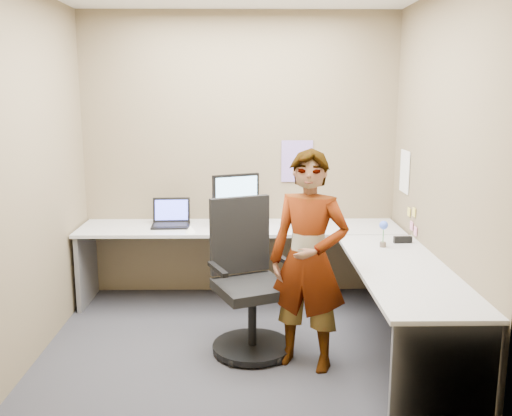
{
  "coord_description": "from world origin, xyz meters",
  "views": [
    {
      "loc": [
        0.08,
        -4.17,
        1.94
      ],
      "look_at": [
        0.14,
        0.25,
        1.05
      ],
      "focal_mm": 40.0,
      "sensor_mm": 36.0,
      "label": 1
    }
  ],
  "objects_px": {
    "monitor": "(236,193)",
    "person": "(309,261)",
    "office_chair": "(249,291)",
    "desk": "(291,259)"
  },
  "relations": [
    {
      "from": "monitor",
      "to": "office_chair",
      "type": "bearing_deg",
      "value": -107.43
    },
    {
      "from": "monitor",
      "to": "person",
      "type": "bearing_deg",
      "value": -91.41
    },
    {
      "from": "person",
      "to": "office_chair",
      "type": "bearing_deg",
      "value": 172.09
    },
    {
      "from": "desk",
      "to": "person",
      "type": "distance_m",
      "value": 0.74
    },
    {
      "from": "monitor",
      "to": "person",
      "type": "distance_m",
      "value": 1.44
    },
    {
      "from": "monitor",
      "to": "office_chair",
      "type": "distance_m",
      "value": 1.2
    },
    {
      "from": "office_chair",
      "to": "person",
      "type": "bearing_deg",
      "value": -55.28
    },
    {
      "from": "desk",
      "to": "office_chair",
      "type": "xyz_separation_m",
      "value": [
        -0.36,
        -0.44,
        -0.12
      ]
    },
    {
      "from": "monitor",
      "to": "person",
      "type": "height_order",
      "value": "person"
    },
    {
      "from": "desk",
      "to": "person",
      "type": "xyz_separation_m",
      "value": [
        0.07,
        -0.71,
        0.2
      ]
    }
  ]
}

